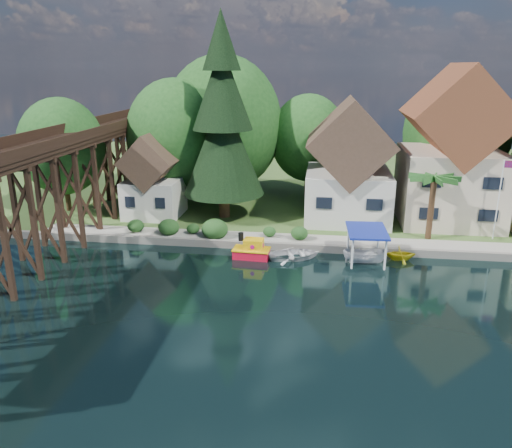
# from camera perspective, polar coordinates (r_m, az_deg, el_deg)

# --- Properties ---
(ground) EXTENTS (140.00, 140.00, 0.00)m
(ground) POSITION_cam_1_polar(r_m,az_deg,el_deg) (32.98, -1.18, -7.74)
(ground) COLOR black
(ground) RESTS_ON ground
(bank) EXTENTS (140.00, 52.00, 0.50)m
(bank) POSITION_cam_1_polar(r_m,az_deg,el_deg) (65.09, 3.47, 5.31)
(bank) COLOR #365221
(bank) RESTS_ON ground
(seawall) EXTENTS (60.00, 0.40, 0.62)m
(seawall) POSITION_cam_1_polar(r_m,az_deg,el_deg) (39.90, 6.30, -2.74)
(seawall) COLOR slate
(seawall) RESTS_ON ground
(promenade) EXTENTS (50.00, 2.60, 0.06)m
(promenade) POSITION_cam_1_polar(r_m,az_deg,el_deg) (41.06, 9.15, -1.94)
(promenade) COLOR gray
(promenade) RESTS_ON bank
(trestle_bridge) EXTENTS (4.12, 44.18, 9.30)m
(trestle_bridge) POSITION_cam_1_polar(r_m,az_deg,el_deg) (41.25, -22.62, 3.98)
(trestle_bridge) COLOR black
(trestle_bridge) RESTS_ON ground
(house_left) EXTENTS (7.64, 8.64, 11.02)m
(house_left) POSITION_cam_1_polar(r_m,az_deg,el_deg) (46.35, 10.53, 6.17)
(house_left) COLOR silver
(house_left) RESTS_ON bank
(house_center) EXTENTS (8.65, 9.18, 13.89)m
(house_center) POSITION_cam_1_polar(r_m,az_deg,el_deg) (47.91, 21.48, 7.17)
(house_center) COLOR beige
(house_center) RESTS_ON bank
(shed) EXTENTS (5.09, 5.40, 7.85)m
(shed) POSITION_cam_1_polar(r_m,az_deg,el_deg) (47.76, -11.65, 4.82)
(shed) COLOR silver
(shed) RESTS_ON bank
(bg_trees) EXTENTS (49.90, 13.30, 10.57)m
(bg_trees) POSITION_cam_1_polar(r_m,az_deg,el_deg) (51.26, 3.62, 9.94)
(bg_trees) COLOR #382314
(bg_trees) RESTS_ON bank
(shrubs) EXTENTS (15.76, 2.47, 1.70)m
(shrubs) POSITION_cam_1_polar(r_m,az_deg,el_deg) (41.82, -5.46, -0.41)
(shrubs) COLOR #173E16
(shrubs) RESTS_ON bank
(conifer) EXTENTS (7.43, 7.43, 18.29)m
(conifer) POSITION_cam_1_polar(r_m,az_deg,el_deg) (45.59, -3.82, 11.53)
(conifer) COLOR #382314
(conifer) RESTS_ON bank
(palm_tree) EXTENTS (4.30, 4.30, 5.63)m
(palm_tree) POSITION_cam_1_polar(r_m,az_deg,el_deg) (42.37, 19.70, 4.74)
(palm_tree) COLOR #382314
(palm_tree) RESTS_ON bank
(flagpole) EXTENTS (1.04, 0.15, 6.63)m
(flagpole) POSITION_cam_1_polar(r_m,az_deg,el_deg) (44.49, 26.25, 3.39)
(flagpole) COLOR white
(flagpole) RESTS_ON bank
(tugboat) EXTENTS (2.90, 1.71, 2.04)m
(tugboat) POSITION_cam_1_polar(r_m,az_deg,el_deg) (38.31, -0.47, -3.03)
(tugboat) COLOR red
(tugboat) RESTS_ON ground
(boat_white_a) EXTENTS (4.75, 4.02, 0.84)m
(boat_white_a) POSITION_cam_1_polar(r_m,az_deg,el_deg) (38.40, 4.41, -3.33)
(boat_white_a) COLOR silver
(boat_white_a) RESTS_ON ground
(boat_canopy) EXTENTS (3.37, 4.22, 2.65)m
(boat_canopy) POSITION_cam_1_polar(r_m,az_deg,el_deg) (37.97, 12.43, -2.81)
(boat_canopy) COLOR silver
(boat_canopy) RESTS_ON ground
(boat_yellow) EXTENTS (2.46, 2.18, 1.21)m
(boat_yellow) POSITION_cam_1_polar(r_m,az_deg,el_deg) (39.48, 16.18, -3.13)
(boat_yellow) COLOR yellow
(boat_yellow) RESTS_ON ground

